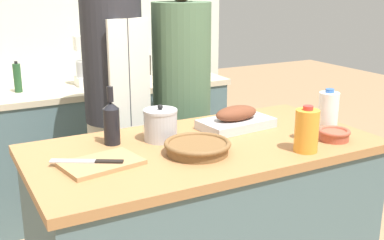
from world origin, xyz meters
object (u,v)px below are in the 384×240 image
at_px(person_cook_guest, 182,97).
at_px(cutting_board, 102,163).
at_px(wine_bottle_green, 111,122).
at_px(stand_mixer, 88,65).
at_px(wine_glass_left, 304,120).
at_px(wicker_basket, 197,147).
at_px(condiment_bottle_extra, 176,64).
at_px(knife_chef, 89,161).
at_px(milk_jug, 328,111).
at_px(person_cook_aproned, 115,98).
at_px(mixing_bowl, 334,134).
at_px(condiment_bottle_short, 17,78).
at_px(roasting_pan, 236,120).
at_px(juice_jug, 307,130).
at_px(stock_pot, 161,125).
at_px(condiment_bottle_tall, 148,65).

bearing_deg(person_cook_guest, cutting_board, -129.04).
xyz_separation_m(wine_bottle_green, stand_mixer, (0.29, 1.32, 0.03)).
xyz_separation_m(cutting_board, wine_bottle_green, (0.12, 0.23, 0.09)).
bearing_deg(wine_glass_left, wicker_basket, 174.95).
distance_m(stand_mixer, condiment_bottle_extra, 0.68).
height_order(knife_chef, person_cook_guest, person_cook_guest).
bearing_deg(milk_jug, person_cook_aproned, 129.19).
relative_size(mixing_bowl, condiment_bottle_short, 0.71).
height_order(roasting_pan, person_cook_aproned, person_cook_aproned).
bearing_deg(person_cook_aproned, juice_jug, -82.19).
bearing_deg(person_cook_aproned, milk_jug, -65.36).
distance_m(wicker_basket, wine_bottle_green, 0.40).
relative_size(milk_jug, knife_chef, 0.78).
relative_size(stock_pot, person_cook_aproned, 0.10).
xyz_separation_m(wicker_basket, person_cook_guest, (0.37, 0.86, -0.01)).
distance_m(knife_chef, condiment_bottle_extra, 1.91).
height_order(roasting_pan, condiment_bottle_extra, condiment_bottle_extra).
bearing_deg(person_cook_guest, condiment_bottle_tall, 84.10).
bearing_deg(wicker_basket, roasting_pan, 33.72).
bearing_deg(condiment_bottle_extra, condiment_bottle_short, 179.61).
bearing_deg(condiment_bottle_tall, condiment_bottle_extra, -45.65).
xyz_separation_m(roasting_pan, stand_mixer, (-0.33, 1.38, 0.09)).
distance_m(milk_jug, wine_glass_left, 0.19).
distance_m(wine_bottle_green, person_cook_guest, 0.86).
distance_m(juice_jug, milk_jug, 0.35).
bearing_deg(condiment_bottle_extra, cutting_board, -125.26).
relative_size(stock_pot, knife_chef, 0.64).
relative_size(mixing_bowl, condiment_bottle_tall, 0.86).
bearing_deg(cutting_board, juice_jug, -16.95).
relative_size(stock_pot, condiment_bottle_tall, 0.99).
bearing_deg(condiment_bottle_short, cutting_board, -87.60).
relative_size(cutting_board, condiment_bottle_short, 1.60).
bearing_deg(condiment_bottle_extra, juice_jug, -98.66).
height_order(mixing_bowl, condiment_bottle_extra, condiment_bottle_extra).
bearing_deg(person_cook_guest, juice_jug, -82.50).
relative_size(knife_chef, person_cook_guest, 0.15).
bearing_deg(condiment_bottle_short, wicker_basket, -73.93).
xyz_separation_m(roasting_pan, mixing_bowl, (0.29, -0.37, -0.01)).
xyz_separation_m(juice_jug, milk_jug, (0.30, 0.19, 0.00)).
distance_m(wicker_basket, milk_jug, 0.72).
xyz_separation_m(wicker_basket, knife_chef, (-0.44, 0.07, -0.01)).
bearing_deg(knife_chef, juice_jug, -16.99).
relative_size(cutting_board, juice_jug, 1.66).
xyz_separation_m(juice_jug, stand_mixer, (-0.41, 1.80, 0.04)).
distance_m(juice_jug, condiment_bottle_short, 2.01).
bearing_deg(stock_pot, stand_mixer, 86.78).
distance_m(wine_glass_left, condiment_bottle_extra, 1.66).
height_order(wine_bottle_green, person_cook_guest, person_cook_guest).
height_order(condiment_bottle_short, condiment_bottle_extra, condiment_bottle_short).
distance_m(milk_jug, wine_bottle_green, 1.03).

